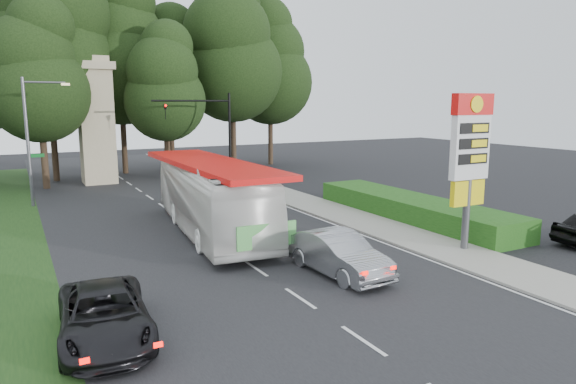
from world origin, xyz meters
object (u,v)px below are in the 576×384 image
gas_station_pylon (470,150)px  sedan_silver (338,254)px  transit_bus (211,197)px  suv_charcoal (104,315)px  monument (96,120)px  streetlight_signs (31,136)px  traffic_signal_mast (214,126)px

gas_station_pylon → sedan_silver: 7.62m
transit_bus → suv_charcoal: size_ratio=2.54×
monument → transit_bus: monument is taller
streetlight_signs → sedan_silver: (9.49, -20.00, -3.63)m
traffic_signal_mast → sedan_silver: traffic_signal_mast is taller
suv_charcoal → streetlight_signs: bearing=97.1°
suv_charcoal → monument: bearing=86.9°
transit_bus → suv_charcoal: 12.00m
gas_station_pylon → sedan_silver: bearing=179.9°
gas_station_pylon → monument: monument is taller
gas_station_pylon → suv_charcoal: size_ratio=1.34×
traffic_signal_mast → sedan_silver: size_ratio=1.47×
transit_bus → sedan_silver: transit_bus is taller
traffic_signal_mast → streetlight_signs: 12.83m
transit_bus → sedan_silver: bearing=-70.6°
sedan_silver → transit_bus: bearing=100.1°
traffic_signal_mast → transit_bus: bearing=-110.8°
gas_station_pylon → suv_charcoal: bearing=-174.4°
traffic_signal_mast → monument: 9.76m
transit_bus → gas_station_pylon: bearing=-38.0°
traffic_signal_mast → monument: (-7.68, 6.00, 0.43)m
traffic_signal_mast → transit_bus: traffic_signal_mast is taller
gas_station_pylon → monument: size_ratio=0.68×
monument → suv_charcoal: bearing=-98.1°
monument → transit_bus: (2.50, -19.62, -3.30)m
streetlight_signs → sedan_silver: streetlight_signs is taller
suv_charcoal → traffic_signal_mast: bearing=68.2°
traffic_signal_mast → transit_bus: 14.85m
transit_bus → sedan_silver: size_ratio=2.65×
suv_charcoal → sedan_silver: bearing=14.9°
gas_station_pylon → transit_bus: gas_station_pylon is taller
monument → transit_bus: bearing=-82.7°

